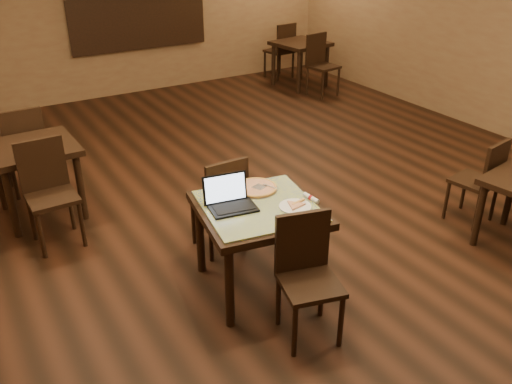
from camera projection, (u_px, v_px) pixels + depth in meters
ground at (276, 219)px, 5.52m from camera, size 10.00×10.00×0.00m
wall_back at (106, 3)px, 8.64m from camera, size 8.00×0.02×3.00m
tiled_table at (259, 217)px, 4.24m from camera, size 1.06×1.06×0.76m
chair_main_near at (306, 269)px, 3.84m from camera, size 0.49×0.49×0.94m
chair_main_far at (222, 200)px, 4.78m from camera, size 0.41×0.41×0.93m
laptop at (229, 199)px, 4.16m from camera, size 0.39×0.33×0.24m
plate at (295, 207)px, 4.16m from camera, size 0.25×0.25×0.01m
pizza_slice at (295, 205)px, 4.15m from camera, size 0.20×0.20×0.02m
pizza_pan at (256, 189)px, 4.43m from camera, size 0.36×0.36×0.01m
pizza_whole at (256, 187)px, 4.43m from camera, size 0.35×0.35×0.02m
spatula at (259, 187)px, 4.42m from camera, size 0.17×0.24×0.01m
napkin_roll at (311, 198)px, 4.27m from camera, size 0.05×0.16×0.04m
other_table_a at (300, 49)px, 9.52m from camera, size 0.94×0.94×0.78m
other_table_a_chair_near at (320, 61)px, 9.10m from camera, size 0.49×0.49×1.01m
other_table_a_chair_far at (282, 48)px, 10.01m from camera, size 0.49×0.49×1.01m
other_table_b at (34, 157)px, 5.34m from camera, size 0.83×0.83×0.76m
other_table_b_chair_near at (48, 187)px, 4.94m from camera, size 0.44×0.44×0.99m
other_table_b_chair_far at (24, 146)px, 5.82m from camera, size 0.44×0.44×0.99m
other_table_c_chair_far at (483, 177)px, 5.25m from camera, size 0.44×0.44×0.89m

